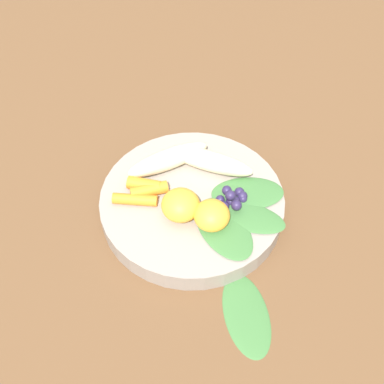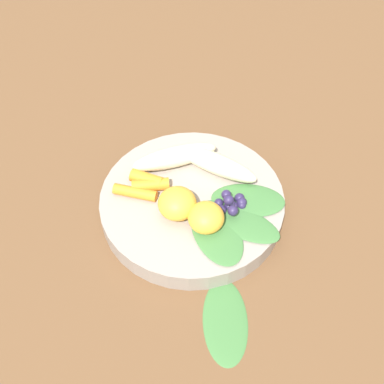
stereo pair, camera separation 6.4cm
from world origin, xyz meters
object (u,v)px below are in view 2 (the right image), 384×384
Objects in this scene: bowl at (192,203)px; banana_peeled_left at (175,157)px; banana_peeled_right at (218,165)px; kale_leaf_stray at (225,320)px; orange_segment_near at (206,217)px.

banana_peeled_left reaches higher than bowl.
bowl is at bearing 80.09° from banana_peeled_right.
bowl is 2.26× the size of kale_leaf_stray.
orange_segment_near is at bearing 107.91° from banana_peeled_right.
banana_peeled_left is 0.06m from banana_peeled_right.
banana_peeled_right is at bearing 147.23° from banana_peeled_left.
orange_segment_near is (-0.03, -0.04, 0.03)m from bowl.
orange_segment_near is at bearing 92.60° from banana_peeled_left.
banana_peeled_right is at bearing 24.20° from orange_segment_near.
orange_segment_near reaches higher than kale_leaf_stray.
orange_segment_near reaches higher than bowl.
banana_peeled_left is at bearing 57.60° from bowl.
orange_segment_near is at bearing -123.82° from bowl.
bowl is 5.38× the size of orange_segment_near.
banana_peeled_left is 1.00× the size of banana_peeled_right.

